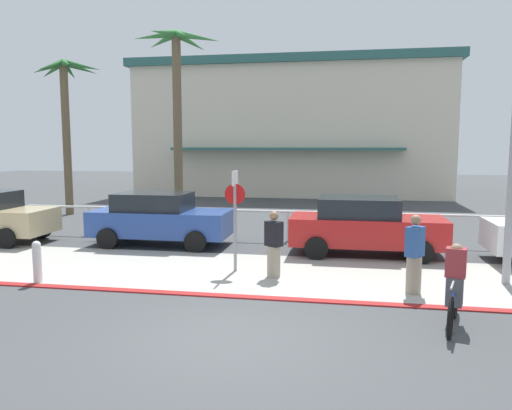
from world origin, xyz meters
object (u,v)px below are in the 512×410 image
stop_sign_bike_lane (235,206)px  car_red_2 (365,226)px  bollard_0 (37,261)px  pedestrian_0 (274,247)px  palm_tree_2 (177,80)px  cyclist_blue_0 (455,287)px  palm_tree_1 (66,99)px  pedestrian_1 (414,258)px  car_blue_1 (160,218)px

stop_sign_bike_lane → car_red_2: (3.30, 2.54, -0.81)m
bollard_0 → pedestrian_0: (5.33, 1.46, 0.23)m
bollard_0 → palm_tree_2: size_ratio=0.13×
palm_tree_2 → cyclist_blue_0: bearing=-50.5°
stop_sign_bike_lane → palm_tree_1: palm_tree_1 is taller
palm_tree_2 → pedestrian_0: 10.79m
bollard_0 → palm_tree_1: size_ratio=0.14×
stop_sign_bike_lane → pedestrian_1: bearing=-16.0°
palm_tree_1 → palm_tree_2: palm_tree_2 is taller
car_blue_1 → car_red_2: same height
car_red_2 → palm_tree_2: bearing=145.6°
bollard_0 → car_red_2: car_red_2 is taller
bollard_0 → palm_tree_1: 13.09m
bollard_0 → car_blue_1: (1.17, 4.73, 0.35)m
bollard_0 → cyclist_blue_0: bearing=-7.3°
pedestrian_1 → palm_tree_1: bearing=144.1°
pedestrian_1 → stop_sign_bike_lane: bearing=164.0°
car_blue_1 → stop_sign_bike_lane: bearing=-42.7°
palm_tree_1 → pedestrian_0: (10.91, -9.37, -4.56)m
palm_tree_1 → cyclist_blue_0: palm_tree_1 is taller
stop_sign_bike_lane → cyclist_blue_0: bearing=-32.9°
stop_sign_bike_lane → car_red_2: stop_sign_bike_lane is taller
palm_tree_2 → car_blue_1: bearing=-78.4°
palm_tree_2 → cyclist_blue_0: (8.74, -10.62, -5.13)m
stop_sign_bike_lane → cyclist_blue_0: 5.61m
car_red_2 → pedestrian_0: car_red_2 is taller
car_blue_1 → cyclist_blue_0: bearing=-37.1°
palm_tree_1 → pedestrian_1: (14.06, -10.18, -4.51)m
pedestrian_0 → pedestrian_1: pedestrian_1 is taller
palm_tree_1 → palm_tree_2: (5.77, -1.36, 0.51)m
car_red_2 → palm_tree_1: bearing=154.0°
palm_tree_1 → car_red_2: (13.17, -6.44, -4.44)m
bollard_0 → pedestrian_1: pedestrian_1 is taller
bollard_0 → palm_tree_1: (-5.58, 10.83, 4.79)m
palm_tree_2 → pedestrian_1: bearing=-46.8°
palm_tree_2 → pedestrian_0: size_ratio=4.82×
pedestrian_0 → palm_tree_1: bearing=139.3°
palm_tree_2 → pedestrian_0: (5.14, -8.02, -5.08)m
car_red_2 → cyclist_blue_0: (1.33, -5.54, -0.18)m
bollard_0 → car_red_2: bearing=30.0°
car_red_2 → pedestrian_0: 3.71m
cyclist_blue_0 → pedestrian_0: (-3.60, 2.61, 0.05)m
car_red_2 → car_blue_1: bearing=177.0°
car_blue_1 → pedestrian_0: car_blue_1 is taller
car_blue_1 → pedestrian_0: (4.17, -3.27, -0.12)m
palm_tree_1 → pedestrian_0: palm_tree_1 is taller
pedestrian_0 → palm_tree_2: bearing=122.7°
palm_tree_1 → pedestrian_1: palm_tree_1 is taller
bollard_0 → palm_tree_1: palm_tree_1 is taller
car_blue_1 → bollard_0: bearing=-103.9°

